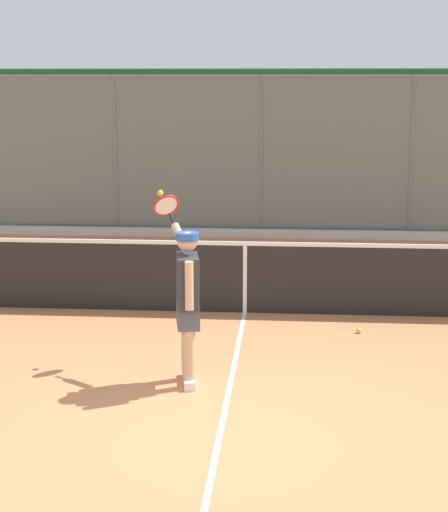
{
  "coord_description": "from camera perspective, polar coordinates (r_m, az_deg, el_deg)",
  "views": [
    {
      "loc": [
        -0.59,
        6.78,
        3.06
      ],
      "look_at": [
        0.17,
        -2.69,
        1.05
      ],
      "focal_mm": 59.23,
      "sensor_mm": 36.0,
      "label": 1
    }
  ],
  "objects": [
    {
      "name": "tennis_ball_near_baseline",
      "position": [
        10.48,
        9.11,
        -5.0
      ],
      "size": [
        0.07,
        0.07,
        0.07
      ],
      "primitive_type": "sphere",
      "color": "#C1D138",
      "rests_on": "ground"
    },
    {
      "name": "tennis_player",
      "position": [
        8.49,
        -2.5,
        -2.75
      ],
      "size": [
        0.64,
        1.28,
        1.86
      ],
      "rotation": [
        0.0,
        0.0,
        -1.4
      ],
      "color": "silver",
      "rests_on": "ground"
    },
    {
      "name": "fence_backdrop",
      "position": [
        17.13,
        2.62,
        7.07
      ],
      "size": [
        20.22,
        1.37,
        3.23
      ],
      "color": "slate",
      "rests_on": "ground"
    },
    {
      "name": "tennis_net",
      "position": [
        11.13,
        1.43,
        -1.38
      ],
      "size": [
        10.42,
        0.09,
        1.07
      ],
      "color": "#2D2D2D",
      "rests_on": "ground"
    },
    {
      "name": "ground_plane",
      "position": [
        7.47,
        -0.35,
        -12.26
      ],
      "size": [
        60.0,
        60.0,
        0.0
      ],
      "primitive_type": "plane",
      "color": "#C67A4C"
    }
  ]
}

